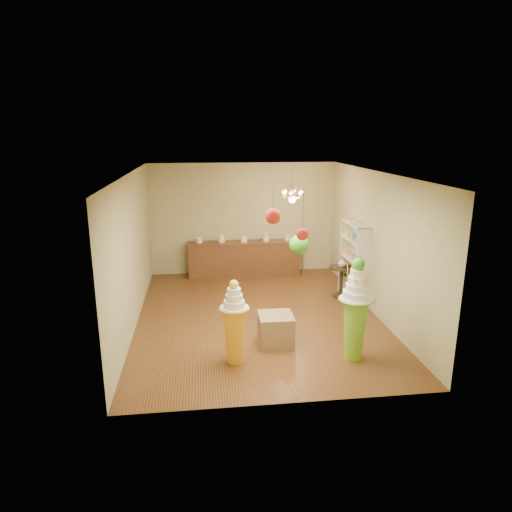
{
  "coord_description": "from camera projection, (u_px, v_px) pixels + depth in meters",
  "views": [
    {
      "loc": [
        -1.14,
        -8.92,
        3.76
      ],
      "look_at": [
        -0.04,
        0.0,
        1.32
      ],
      "focal_mm": 32.0,
      "sensor_mm": 36.0,
      "label": 1
    }
  ],
  "objects": [
    {
      "name": "pom_red_left",
      "position": [
        273.0,
        216.0,
        6.63
      ],
      "size": [
        0.23,
        0.23,
        0.53
      ],
      "color": "#3F332D",
      "rests_on": "ceiling"
    },
    {
      "name": "ceiling",
      "position": [
        258.0,
        173.0,
        8.88
      ],
      "size": [
        6.5,
        6.5,
        0.0
      ],
      "primitive_type": "plane",
      "rotation": [
        3.14,
        0.0,
        0.0
      ],
      "color": "silver",
      "rests_on": "ground"
    },
    {
      "name": "pom_green_mid",
      "position": [
        299.0,
        244.0,
        7.53
      ],
      "size": [
        0.32,
        0.32,
        1.18
      ],
      "color": "#3F332D",
      "rests_on": "ceiling"
    },
    {
      "name": "wall_left",
      "position": [
        132.0,
        251.0,
        8.98
      ],
      "size": [
        0.04,
        6.5,
        3.0
      ],
      "primitive_type": "cube",
      "color": "tan",
      "rests_on": "ground"
    },
    {
      "name": "round_table",
      "position": [
        341.0,
        277.0,
        10.7
      ],
      "size": [
        0.76,
        0.76,
        0.74
      ],
      "rotation": [
        0.0,
        0.0,
        0.41
      ],
      "color": "black",
      "rests_on": "floor"
    },
    {
      "name": "pedestal_orange",
      "position": [
        235.0,
        328.0,
        7.6
      ],
      "size": [
        0.49,
        0.49,
        1.46
      ],
      "rotation": [
        0.0,
        0.0,
        0.05
      ],
      "color": "orange",
      "rests_on": "floor"
    },
    {
      "name": "sideboard",
      "position": [
        244.0,
        258.0,
        12.39
      ],
      "size": [
        3.04,
        0.54,
        1.16
      ],
      "color": "#58321B",
      "rests_on": "floor"
    },
    {
      "name": "vase",
      "position": [
        342.0,
        263.0,
        10.6
      ],
      "size": [
        0.2,
        0.2,
        0.19
      ],
      "primitive_type": "imported",
      "rotation": [
        0.0,
        0.0,
        -0.1
      ],
      "color": "beige",
      "rests_on": "round_table"
    },
    {
      "name": "chandelier",
      "position": [
        292.0,
        197.0,
        10.68
      ],
      "size": [
        0.59,
        0.59,
        0.85
      ],
      "rotation": [
        0.0,
        0.0,
        0.14
      ],
      "color": "#E2994F",
      "rests_on": "ceiling"
    },
    {
      "name": "pom_red_right",
      "position": [
        302.0,
        234.0,
        6.63
      ],
      "size": [
        0.18,
        0.18,
        0.76
      ],
      "color": "#3F332D",
      "rests_on": "ceiling"
    },
    {
      "name": "wall_front",
      "position": [
        288.0,
        306.0,
        6.16
      ],
      "size": [
        5.0,
        0.04,
        3.0
      ],
      "primitive_type": "cube",
      "color": "tan",
      "rests_on": "ground"
    },
    {
      "name": "wall_right",
      "position": [
        376.0,
        244.0,
        9.57
      ],
      "size": [
        0.04,
        6.5,
        3.0
      ],
      "primitive_type": "cube",
      "color": "tan",
      "rests_on": "ground"
    },
    {
      "name": "floor",
      "position": [
        258.0,
        316.0,
        9.67
      ],
      "size": [
        6.5,
        6.5,
        0.0
      ],
      "primitive_type": "plane",
      "color": "#533016",
      "rests_on": "ground"
    },
    {
      "name": "shelving_unit",
      "position": [
        354.0,
        261.0,
        10.47
      ],
      "size": [
        0.33,
        1.2,
        1.8
      ],
      "color": "beige",
      "rests_on": "floor"
    },
    {
      "name": "burlap_riser",
      "position": [
        276.0,
        329.0,
        8.35
      ],
      "size": [
        0.64,
        0.64,
        0.56
      ],
      "primitive_type": "cube",
      "rotation": [
        0.0,
        0.0,
        -0.03
      ],
      "color": "olive",
      "rests_on": "floor"
    },
    {
      "name": "wall_back",
      "position": [
        243.0,
        219.0,
        12.39
      ],
      "size": [
        5.0,
        0.04,
        3.0
      ],
      "primitive_type": "cube",
      "color": "tan",
      "rests_on": "ground"
    },
    {
      "name": "pedestal_green",
      "position": [
        355.0,
        317.0,
        7.66
      ],
      "size": [
        0.71,
        0.71,
        1.79
      ],
      "rotation": [
        0.0,
        0.0,
        -0.34
      ],
      "color": "#74B728",
      "rests_on": "floor"
    }
  ]
}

